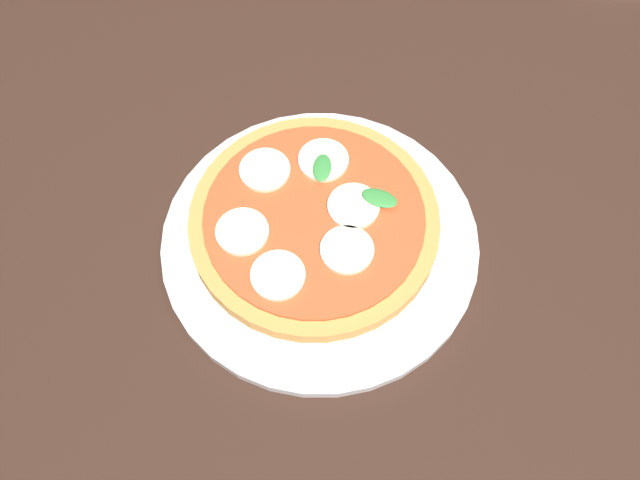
# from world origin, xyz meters

# --- Properties ---
(ground_plane) EXTENTS (6.00, 6.00, 0.00)m
(ground_plane) POSITION_xyz_m (0.00, 0.00, 0.00)
(ground_plane) COLOR #2D2B28
(dining_table) EXTENTS (1.39, 1.09, 0.77)m
(dining_table) POSITION_xyz_m (0.00, 0.00, 0.67)
(dining_table) COLOR black
(dining_table) RESTS_ON ground_plane
(serving_tray) EXTENTS (0.34, 0.34, 0.01)m
(serving_tray) POSITION_xyz_m (0.04, -0.02, 0.77)
(serving_tray) COLOR silver
(serving_tray) RESTS_ON dining_table
(pizza) EXTENTS (0.27, 0.27, 0.03)m
(pizza) POSITION_xyz_m (0.04, -0.04, 0.79)
(pizza) COLOR #C6843F
(pizza) RESTS_ON serving_tray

